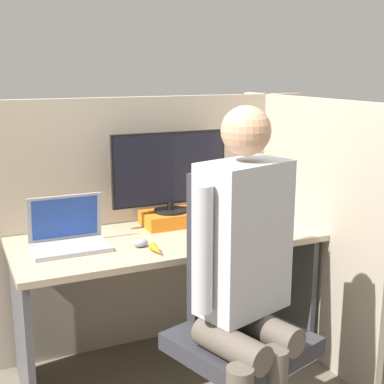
# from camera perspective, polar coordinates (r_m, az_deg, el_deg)

# --- Properties ---
(cubicle_panel_back) EXTENTS (1.98, 0.05, 1.36)m
(cubicle_panel_back) POSITION_cam_1_polar(r_m,az_deg,el_deg) (2.93, -5.17, -3.34)
(cubicle_panel_back) COLOR tan
(cubicle_panel_back) RESTS_ON ground
(cubicle_panel_right) EXTENTS (0.04, 1.25, 1.36)m
(cubicle_panel_right) POSITION_cam_1_polar(r_m,az_deg,el_deg) (2.94, 11.75, -3.55)
(cubicle_panel_right) COLOR tan
(cubicle_panel_right) RESTS_ON ground
(desk) EXTENTS (1.48, 0.62, 0.71)m
(desk) POSITION_cam_1_polar(r_m,az_deg,el_deg) (2.68, -2.70, -8.20)
(desk) COLOR tan
(desk) RESTS_ON ground
(paper_box) EXTENTS (0.29, 0.20, 0.07)m
(paper_box) POSITION_cam_1_polar(r_m,az_deg,el_deg) (2.80, -2.29, -2.83)
(paper_box) COLOR orange
(paper_box) RESTS_ON desk
(monitor) EXTENTS (0.62, 0.17, 0.42)m
(monitor) POSITION_cam_1_polar(r_m,az_deg,el_deg) (2.74, -2.36, 2.27)
(monitor) COLOR black
(monitor) RESTS_ON paper_box
(laptop) EXTENTS (0.34, 0.22, 0.24)m
(laptop) POSITION_cam_1_polar(r_m,az_deg,el_deg) (2.51, -13.01, -4.81)
(laptop) COLOR #99999E
(laptop) RESTS_ON desk
(mouse) EXTENTS (0.07, 0.05, 0.04)m
(mouse) POSITION_cam_1_polar(r_m,az_deg,el_deg) (2.48, -5.49, -5.43)
(mouse) COLOR gray
(mouse) RESTS_ON desk
(stapler) EXTENTS (0.04, 0.13, 0.05)m
(stapler) POSITION_cam_1_polar(r_m,az_deg,el_deg) (3.01, 8.10, -2.06)
(stapler) COLOR black
(stapler) RESTS_ON desk
(carrot_toy) EXTENTS (0.04, 0.13, 0.04)m
(carrot_toy) POSITION_cam_1_polar(r_m,az_deg,el_deg) (2.38, -3.81, -6.16)
(carrot_toy) COLOR orange
(carrot_toy) RESTS_ON desk
(office_chair) EXTENTS (0.58, 0.62, 1.11)m
(office_chair) POSITION_cam_1_polar(r_m,az_deg,el_deg) (2.22, 4.68, -11.97)
(office_chair) COLOR #2D2D33
(office_chair) RESTS_ON ground
(person) EXTENTS (0.46, 0.47, 1.38)m
(person) POSITION_cam_1_polar(r_m,az_deg,el_deg) (1.99, 5.78, -7.86)
(person) COLOR brown
(person) RESTS_ON ground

